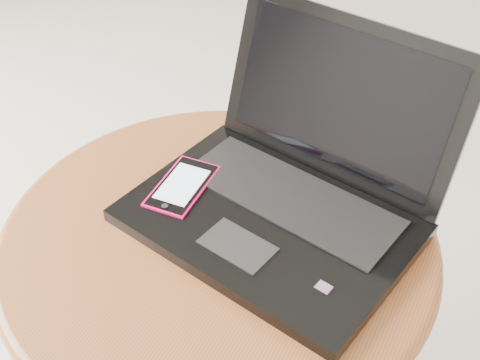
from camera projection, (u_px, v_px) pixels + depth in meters
The scene contains 4 objects.
table at pixel (220, 280), 0.89m from camera, with size 0.58×0.58×0.46m.
laptop at pixel (290, 186), 0.83m from camera, with size 0.41×0.38×0.23m.
phone_black at pixel (198, 178), 0.90m from camera, with size 0.08×0.12×0.01m.
phone_pink at pixel (182, 188), 0.86m from camera, with size 0.07×0.12×0.01m.
Camera 1 is at (0.40, -0.59, 1.04)m, focal length 47.26 mm.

